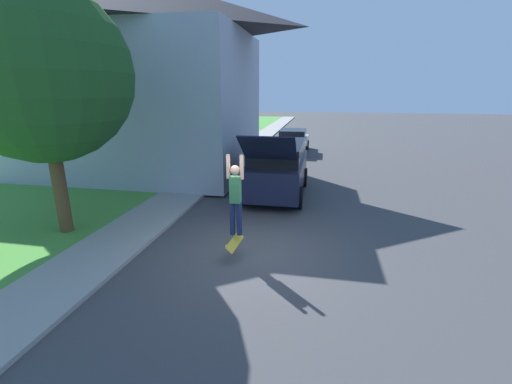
{
  "coord_description": "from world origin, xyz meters",
  "views": [
    {
      "loc": [
        1.65,
        -7.78,
        3.91
      ],
      "look_at": [
        -0.11,
        1.29,
        1.17
      ],
      "focal_mm": 24.0,
      "sensor_mm": 36.0,
      "label": 1
    }
  ],
  "objects_px": {
    "lawn_tree_near": "(41,74)",
    "skateboarder": "(235,195)",
    "suv_parked": "(278,168)",
    "car_down_street": "(293,141)",
    "skateboard": "(235,242)"
  },
  "relations": [
    {
      "from": "suv_parked",
      "to": "skateboard",
      "type": "relative_size",
      "value": 7.09
    },
    {
      "from": "lawn_tree_near",
      "to": "skateboarder",
      "type": "xyz_separation_m",
      "value": [
        5.09,
        -0.4,
        -2.76
      ]
    },
    {
      "from": "suv_parked",
      "to": "skateboarder",
      "type": "xyz_separation_m",
      "value": [
        -0.32,
        -5.33,
        0.49
      ]
    },
    {
      "from": "lawn_tree_near",
      "to": "skateboarder",
      "type": "bearing_deg",
      "value": -4.47
    },
    {
      "from": "lawn_tree_near",
      "to": "skateboard",
      "type": "xyz_separation_m",
      "value": [
        5.09,
        -0.55,
        -3.92
      ]
    },
    {
      "from": "lawn_tree_near",
      "to": "skateboarder",
      "type": "height_order",
      "value": "lawn_tree_near"
    },
    {
      "from": "suv_parked",
      "to": "car_down_street",
      "type": "height_order",
      "value": "suv_parked"
    },
    {
      "from": "lawn_tree_near",
      "to": "suv_parked",
      "type": "bearing_deg",
      "value": 42.36
    },
    {
      "from": "suv_parked",
      "to": "car_down_street",
      "type": "distance_m",
      "value": 9.77
    },
    {
      "from": "lawn_tree_near",
      "to": "skateboarder",
      "type": "distance_m",
      "value": 5.81
    },
    {
      "from": "car_down_street",
      "to": "skateboarder",
      "type": "relative_size",
      "value": 2.22
    },
    {
      "from": "skateboarder",
      "to": "skateboard",
      "type": "distance_m",
      "value": 1.17
    },
    {
      "from": "skateboarder",
      "to": "car_down_street",
      "type": "bearing_deg",
      "value": 89.81
    },
    {
      "from": "car_down_street",
      "to": "suv_parked",
      "type": "bearing_deg",
      "value": -88.44
    },
    {
      "from": "lawn_tree_near",
      "to": "car_down_street",
      "type": "relative_size",
      "value": 1.5
    }
  ]
}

